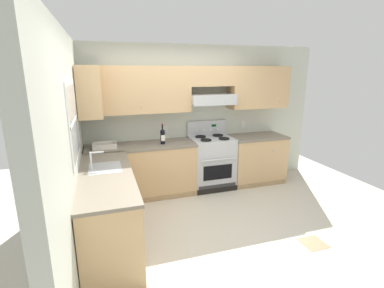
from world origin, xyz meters
The scene contains 9 objects.
ground_plane centered at (0.00, 0.00, 0.00)m, with size 7.04×7.04×0.00m, color beige.
floor_accent_tile centered at (1.18, -0.84, 0.00)m, with size 0.30×0.30×0.01m, color olive.
wall_back centered at (0.41, 1.53, 1.48)m, with size 4.68×0.57×2.55m.
wall_left centered at (-1.59, 0.23, 1.34)m, with size 0.47×4.00×2.55m.
counter_back_run centered at (0.16, 1.24, 0.45)m, with size 3.60×0.65×0.91m.
counter_left_run centered at (-1.24, 0.00, 0.46)m, with size 0.63×1.91×1.13m.
stove centered at (0.63, 1.25, 0.48)m, with size 0.76×0.62×1.20m.
wine_bottle centered at (-0.29, 1.19, 1.05)m, with size 0.08×0.08×0.35m.
bowl centered at (-1.22, 1.24, 0.94)m, with size 0.37×0.28×0.08m.
Camera 1 is at (-1.25, -3.38, 2.12)m, focal length 26.74 mm.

